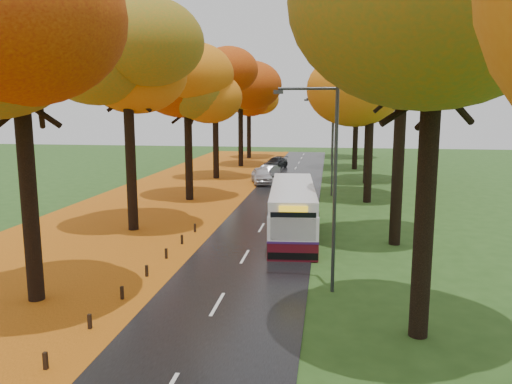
% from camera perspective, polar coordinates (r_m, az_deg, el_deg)
% --- Properties ---
extents(road, '(6.50, 90.00, 0.04)m').
position_cam_1_polar(road, '(36.97, 2.10, -1.56)').
color(road, black).
rests_on(road, ground).
extents(centre_line, '(0.12, 90.00, 0.01)m').
position_cam_1_polar(centre_line, '(36.97, 2.10, -1.52)').
color(centre_line, silver).
rests_on(centre_line, road).
extents(leaf_verge, '(12.00, 90.00, 0.02)m').
position_cam_1_polar(leaf_verge, '(38.98, -11.16, -1.17)').
color(leaf_verge, '#7E3B0B').
rests_on(leaf_verge, ground).
extents(leaf_drift, '(0.90, 90.00, 0.01)m').
position_cam_1_polar(leaf_drift, '(37.42, -2.54, -1.39)').
color(leaf_drift, orange).
rests_on(leaf_drift, road).
extents(trees_left, '(9.20, 74.00, 13.88)m').
position_cam_1_polar(trees_left, '(39.78, -8.07, 12.92)').
color(trees_left, black).
rests_on(trees_left, ground).
extents(trees_right, '(9.30, 74.20, 13.96)m').
position_cam_1_polar(trees_right, '(38.18, 13.61, 13.12)').
color(trees_right, black).
rests_on(trees_right, ground).
extents(bollard_row, '(0.11, 23.51, 0.52)m').
position_cam_1_polar(bollard_row, '(18.85, -16.66, -12.41)').
color(bollard_row, black).
rests_on(bollard_row, ground).
extents(streetlamp_near, '(2.45, 0.18, 8.00)m').
position_cam_1_polar(streetlamp_near, '(19.21, 8.30, 2.09)').
color(streetlamp_near, '#333538').
rests_on(streetlamp_near, ground).
extents(streetlamp_mid, '(2.45, 0.18, 8.00)m').
position_cam_1_polar(streetlamp_mid, '(41.13, 8.43, 6.08)').
color(streetlamp_mid, '#333538').
rests_on(streetlamp_mid, ground).
extents(streetlamp_far, '(2.45, 0.18, 8.00)m').
position_cam_1_polar(streetlamp_far, '(63.10, 8.47, 7.30)').
color(streetlamp_far, '#333538').
rests_on(streetlamp_far, ground).
extents(bus, '(3.27, 10.82, 2.80)m').
position_cam_1_polar(bus, '(28.48, 4.20, -1.91)').
color(bus, '#480B14').
rests_on(bus, road).
extents(car_white, '(2.85, 4.80, 1.53)m').
position_cam_1_polar(car_white, '(47.41, 0.69, 1.90)').
color(car_white, silver).
rests_on(car_white, road).
extents(car_silver, '(2.39, 4.02, 1.25)m').
position_cam_1_polar(car_silver, '(51.52, 1.31, 2.37)').
color(car_silver, gray).
rests_on(car_silver, road).
extents(car_dark, '(2.94, 4.77, 1.29)m').
position_cam_1_polar(car_dark, '(59.50, 2.28, 3.36)').
color(car_dark, black).
rests_on(car_dark, road).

